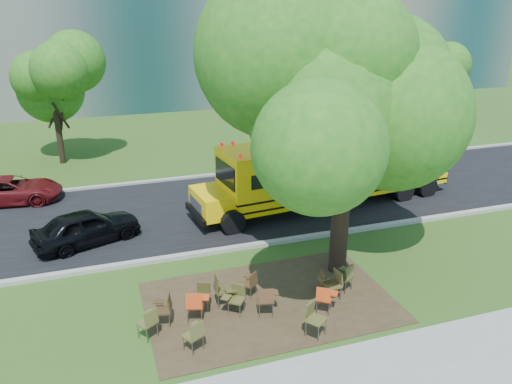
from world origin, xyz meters
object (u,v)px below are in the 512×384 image
object	(u,v)px
chair_3	(236,296)
chair_12	(325,281)
chair_13	(346,275)
chair_4	(267,298)
chair_9	(202,294)
chair_5	(314,316)
chair_7	(325,297)
chair_11	(251,282)
chair_8	(165,307)
chair_10	(222,288)
school_bus	(336,167)
chair_6	(334,282)
bg_car_red	(11,190)
black_car	(87,227)
chair_2	(195,333)
chair_0	(149,320)
chair_1	(196,303)
main_tree	(348,100)

from	to	relation	value
chair_3	chair_12	distance (m)	2.75
chair_12	chair_13	world-z (taller)	chair_13
chair_4	chair_9	xyz separation A→B (m)	(-1.60, 0.89, -0.07)
chair_3	chair_5	size ratio (longest dim) A/B	0.91
chair_7	chair_11	size ratio (longest dim) A/B	1.08
chair_8	chair_3	bearing A→B (deg)	-77.87
chair_9	chair_13	size ratio (longest dim) A/B	0.91
chair_3	chair_7	xyz separation A→B (m)	(2.32, -0.81, -0.00)
chair_10	chair_13	world-z (taller)	chair_10
school_bus	chair_6	size ratio (longest dim) A/B	12.78
bg_car_red	black_car	bearing A→B (deg)	-143.35
chair_3	chair_9	xyz separation A→B (m)	(-0.85, 0.47, -0.04)
school_bus	chair_5	distance (m)	9.68
chair_5	bg_car_red	bearing A→B (deg)	-91.27
chair_2	chair_11	size ratio (longest dim) A/B	1.09
chair_0	chair_11	bearing A→B (deg)	-13.88
chair_0	chair_7	world-z (taller)	chair_0
school_bus	chair_1	distance (m)	10.19
chair_0	bg_car_red	size ratio (longest dim) A/B	0.21
main_tree	chair_4	size ratio (longest dim) A/B	9.84
chair_8	chair_13	world-z (taller)	chair_8
chair_4	black_car	distance (m)	7.79
chair_1	chair_4	bearing A→B (deg)	5.63
chair_2	chair_8	distance (m)	1.46
chair_1	chair_2	xyz separation A→B (m)	(-0.28, -1.23, -0.04)
chair_6	black_car	distance (m)	9.07
chair_12	chair_13	xyz separation A→B (m)	(0.68, 0.01, 0.07)
chair_5	chair_9	bearing A→B (deg)	-75.61
main_tree	chair_5	world-z (taller)	main_tree
chair_12	chair_8	bearing A→B (deg)	-82.79
chair_0	chair_11	xyz separation A→B (m)	(3.07, 1.05, -0.05)
chair_10	black_car	world-z (taller)	black_car
chair_8	bg_car_red	bearing A→B (deg)	38.68
chair_5	chair_7	distance (m)	1.10
chair_7	chair_12	world-z (taller)	chair_7
chair_8	chair_12	distance (m)	4.70
chair_0	chair_7	bearing A→B (deg)	-37.97
chair_5	main_tree	bearing A→B (deg)	-162.02
chair_3	chair_13	xyz separation A→B (m)	(3.43, 0.05, 0.01)
chair_4	chair_8	world-z (taller)	chair_4
chair_3	chair_1	bearing A→B (deg)	40.22
chair_0	chair_9	xyz separation A→B (m)	(1.57, 0.86, -0.04)
chair_6	chair_12	xyz separation A→B (m)	(-0.14, 0.25, -0.08)
chair_1	chair_4	xyz separation A→B (m)	(1.89, -0.37, -0.01)
chair_6	chair_13	xyz separation A→B (m)	(0.54, 0.25, -0.01)
chair_1	chair_2	world-z (taller)	chair_1
main_tree	chair_10	xyz separation A→B (m)	(-4.06, -0.79, -4.94)
chair_13	chair_7	bearing A→B (deg)	-171.85
chair_1	chair_4	world-z (taller)	chair_1
chair_2	chair_8	world-z (taller)	chair_8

